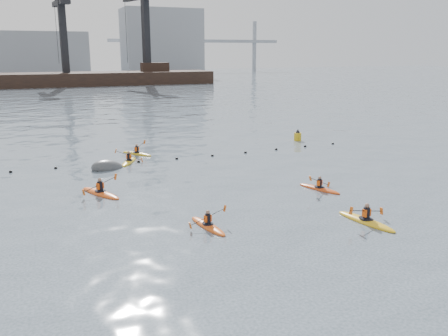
{
  "coord_description": "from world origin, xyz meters",
  "views": [
    {
      "loc": [
        -9.49,
        -12.71,
        8.31
      ],
      "look_at": [
        -0.98,
        7.8,
        2.8
      ],
      "focal_mm": 38.0,
      "sensor_mm": 36.0,
      "label": 1
    }
  ],
  "objects_px": {
    "mooring_buoy": "(108,169)",
    "nav_buoy": "(298,137)",
    "kayaker_0": "(208,225)",
    "kayaker_3": "(129,161)",
    "kayaker_2": "(100,192)",
    "kayaker_5": "(137,153)",
    "kayaker_1": "(366,220)",
    "kayaker_4": "(319,188)"
  },
  "relations": [
    {
      "from": "mooring_buoy",
      "to": "nav_buoy",
      "type": "xyz_separation_m",
      "value": [
        18.5,
        4.31,
        0.38
      ]
    },
    {
      "from": "kayaker_0",
      "to": "kayaker_3",
      "type": "relative_size",
      "value": 1.01
    },
    {
      "from": "kayaker_2",
      "to": "kayaker_5",
      "type": "xyz_separation_m",
      "value": [
        4.44,
        10.24,
        -0.01
      ]
    },
    {
      "from": "kayaker_2",
      "to": "kayaker_5",
      "type": "relative_size",
      "value": 1.22
    },
    {
      "from": "kayaker_5",
      "to": "nav_buoy",
      "type": "relative_size",
      "value": 2.29
    },
    {
      "from": "kayaker_1",
      "to": "kayaker_5",
      "type": "xyz_separation_m",
      "value": [
        -7.05,
        20.2,
        -0.01
      ]
    },
    {
      "from": "nav_buoy",
      "to": "mooring_buoy",
      "type": "bearing_deg",
      "value": -166.87
    },
    {
      "from": "kayaker_5",
      "to": "nav_buoy",
      "type": "distance_m",
      "value": 15.5
    },
    {
      "from": "kayaker_0",
      "to": "kayaker_1",
      "type": "distance_m",
      "value": 7.87
    },
    {
      "from": "kayaker_0",
      "to": "nav_buoy",
      "type": "relative_size",
      "value": 2.49
    },
    {
      "from": "nav_buoy",
      "to": "kayaker_3",
      "type": "bearing_deg",
      "value": -169.98
    },
    {
      "from": "kayaker_4",
      "to": "nav_buoy",
      "type": "xyz_separation_m",
      "value": [
        7.35,
        14.74,
        0.29
      ]
    },
    {
      "from": "kayaker_0",
      "to": "mooring_buoy",
      "type": "xyz_separation_m",
      "value": [
        -2.57,
        13.75,
        -0.09
      ]
    },
    {
      "from": "kayaker_2",
      "to": "mooring_buoy",
      "type": "distance_m",
      "value": 6.4
    },
    {
      "from": "kayaker_0",
      "to": "kayaker_5",
      "type": "bearing_deg",
      "value": 78.79
    },
    {
      "from": "kayaker_4",
      "to": "mooring_buoy",
      "type": "bearing_deg",
      "value": -63.33
    },
    {
      "from": "kayaker_2",
      "to": "kayaker_3",
      "type": "distance_m",
      "value": 8.27
    },
    {
      "from": "kayaker_3",
      "to": "kayaker_5",
      "type": "bearing_deg",
      "value": 93.34
    },
    {
      "from": "mooring_buoy",
      "to": "nav_buoy",
      "type": "distance_m",
      "value": 19.0
    },
    {
      "from": "kayaker_4",
      "to": "mooring_buoy",
      "type": "distance_m",
      "value": 15.27
    },
    {
      "from": "kayaker_0",
      "to": "kayaker_3",
      "type": "xyz_separation_m",
      "value": [
        -0.76,
        15.12,
        0.0
      ]
    },
    {
      "from": "kayaker_1",
      "to": "nav_buoy",
      "type": "xyz_separation_m",
      "value": [
        8.44,
        20.51,
        0.27
      ]
    },
    {
      "from": "kayaker_2",
      "to": "nav_buoy",
      "type": "xyz_separation_m",
      "value": [
        19.94,
        10.55,
        0.27
      ]
    },
    {
      "from": "kayaker_3",
      "to": "kayaker_4",
      "type": "xyz_separation_m",
      "value": [
        9.34,
        -11.79,
        -0.0
      ]
    },
    {
      "from": "kayaker_0",
      "to": "kayaker_2",
      "type": "xyz_separation_m",
      "value": [
        -4.01,
        7.52,
        0.02
      ]
    },
    {
      "from": "kayaker_3",
      "to": "mooring_buoy",
      "type": "bearing_deg",
      "value": -115.36
    },
    {
      "from": "kayaker_0",
      "to": "kayaker_1",
      "type": "bearing_deg",
      "value": -27.87
    },
    {
      "from": "kayaker_0",
      "to": "mooring_buoy",
      "type": "height_order",
      "value": "kayaker_0"
    },
    {
      "from": "kayaker_0",
      "to": "kayaker_2",
      "type": "bearing_deg",
      "value": 108.26
    },
    {
      "from": "kayaker_0",
      "to": "kayaker_3",
      "type": "distance_m",
      "value": 15.14
    },
    {
      "from": "kayaker_0",
      "to": "kayaker_1",
      "type": "xyz_separation_m",
      "value": [
        7.49,
        -2.44,
        0.02
      ]
    },
    {
      "from": "kayaker_0",
      "to": "nav_buoy",
      "type": "bearing_deg",
      "value": 38.8
    },
    {
      "from": "mooring_buoy",
      "to": "nav_buoy",
      "type": "relative_size",
      "value": 2.02
    },
    {
      "from": "kayaker_1",
      "to": "nav_buoy",
      "type": "distance_m",
      "value": 22.18
    },
    {
      "from": "kayaker_2",
      "to": "kayaker_3",
      "type": "relative_size",
      "value": 1.14
    },
    {
      "from": "kayaker_0",
      "to": "nav_buoy",
      "type": "xyz_separation_m",
      "value": [
        15.93,
        18.07,
        0.29
      ]
    },
    {
      "from": "kayaker_4",
      "to": "mooring_buoy",
      "type": "relative_size",
      "value": 1.21
    },
    {
      "from": "kayaker_1",
      "to": "kayaker_4",
      "type": "relative_size",
      "value": 1.19
    },
    {
      "from": "kayaker_0",
      "to": "mooring_buoy",
      "type": "distance_m",
      "value": 13.99
    },
    {
      "from": "kayaker_5",
      "to": "mooring_buoy",
      "type": "distance_m",
      "value": 5.01
    },
    {
      "from": "kayaker_2",
      "to": "kayaker_5",
      "type": "height_order",
      "value": "kayaker_2"
    },
    {
      "from": "kayaker_1",
      "to": "kayaker_3",
      "type": "bearing_deg",
      "value": 104.6
    }
  ]
}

